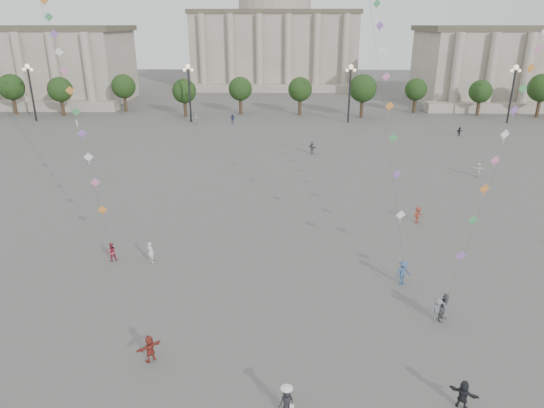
{
  "coord_description": "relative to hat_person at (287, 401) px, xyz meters",
  "views": [
    {
      "loc": [
        2.51,
        -22.12,
        17.86
      ],
      "look_at": [
        1.77,
        12.0,
        5.03
      ],
      "focal_mm": 32.0,
      "sensor_mm": 36.0,
      "label": 1
    }
  ],
  "objects": [
    {
      "name": "person_crowd_3",
      "position": [
        8.65,
        0.65,
        -0.04
      ],
      "size": [
        1.45,
        1.18,
        1.55
      ],
      "primitive_type": "imported",
      "rotation": [
        0.0,
        0.0,
        2.55
      ],
      "color": "#222328",
      "rests_on": "ground"
    },
    {
      "name": "person_crowd_10",
      "position": [
        -36.87,
        66.41,
        0.01
      ],
      "size": [
        0.46,
        0.64,
        1.65
      ],
      "primitive_type": "imported",
      "rotation": [
        0.0,
        0.0,
        1.68
      ],
      "color": "silver",
      "rests_on": "ground"
    },
    {
      "name": "kite_flyer_0",
      "position": [
        -13.83,
        15.92,
        -0.04
      ],
      "size": [
        0.95,
        0.9,
        1.54
      ],
      "primitive_type": "imported",
      "rotation": [
        0.0,
        0.0,
        3.72
      ],
      "color": "#9E2B3E",
      "rests_on": "ground"
    },
    {
      "name": "kite_flyer_2",
      "position": [
        10.11,
        8.21,
        0.12
      ],
      "size": [
        1.15,
        1.15,
        1.88
      ],
      "primitive_type": "imported",
      "rotation": [
        0.0,
        0.0,
        0.8
      ],
      "color": "#5A5A5E",
      "rests_on": "ground"
    },
    {
      "name": "tree_row",
      "position": [
        -2.82,
        81.67,
        4.58
      ],
      "size": [
        137.12,
        5.12,
        8.0
      ],
      "color": "#37281B",
      "rests_on": "ground"
    },
    {
      "name": "person_crowd_6",
      "position": [
        9.61,
        8.11,
        -0.01
      ],
      "size": [
        1.17,
        0.86,
        1.62
      ],
      "primitive_type": "imported",
      "rotation": [
        0.0,
        0.0,
        0.27
      ],
      "color": "slate",
      "rests_on": "ground"
    },
    {
      "name": "ground",
      "position": [
        -2.82,
        3.67,
        -0.81
      ],
      "size": [
        360.0,
        360.0,
        0.0
      ],
      "primitive_type": "plane",
      "color": "#53514E",
      "rests_on": "ground"
    },
    {
      "name": "hall_central",
      "position": [
        -2.82,
        132.89,
        13.42
      ],
      "size": [
        48.3,
        34.3,
        35.5
      ],
      "color": "gray",
      "rests_on": "ground"
    },
    {
      "name": "tourist_2",
      "position": [
        -7.62,
        3.84,
        -0.01
      ],
      "size": [
        1.42,
        1.35,
        1.61
      ],
      "primitive_type": "imported",
      "rotation": [
        0.0,
        0.0,
        3.88
      ],
      "color": "maroon",
      "rests_on": "ground"
    },
    {
      "name": "person_crowd_4",
      "position": [
        -16.57,
        71.67,
        0.12
      ],
      "size": [
        1.74,
        1.41,
        1.86
      ],
      "primitive_type": "imported",
      "rotation": [
        0.0,
        0.0,
        3.73
      ],
      "color": "silver",
      "rests_on": "ground"
    },
    {
      "name": "lamp_post_mid_west",
      "position": [
        -17.82,
        73.67,
        6.54
      ],
      "size": [
        2.0,
        0.9,
        10.65
      ],
      "color": "#262628",
      "rests_on": "ground"
    },
    {
      "name": "person_crowd_0",
      "position": [
        -9.67,
        71.67,
        0.14
      ],
      "size": [
        1.15,
        0.55,
        1.9
      ],
      "primitive_type": "imported",
      "rotation": [
        0.0,
        0.0,
        0.08
      ],
      "color": "navy",
      "rests_on": "ground"
    },
    {
      "name": "person_crowd_13",
      "position": [
        -10.63,
        15.65,
        0.07
      ],
      "size": [
        0.77,
        0.69,
        1.76
      ],
      "primitive_type": "imported",
      "rotation": [
        0.0,
        0.0,
        2.61
      ],
      "color": "silver",
      "rests_on": "ground"
    },
    {
      "name": "lamp_post_far_east",
      "position": [
        42.18,
        73.67,
        6.54
      ],
      "size": [
        2.0,
        0.9,
        10.65
      ],
      "color": "#262628",
      "rests_on": "ground"
    },
    {
      "name": "person_crowd_7",
      "position": [
        23.77,
        39.27,
        0.09
      ],
      "size": [
        1.73,
        0.75,
        1.8
      ],
      "primitive_type": "imported",
      "rotation": [
        0.0,
        0.0,
        3.0
      ],
      "color": "white",
      "rests_on": "ground"
    },
    {
      "name": "kite_flyer_1",
      "position": [
        8.48,
        12.65,
        0.13
      ],
      "size": [
        1.41,
        1.17,
        1.89
      ],
      "primitive_type": "imported",
      "rotation": [
        0.0,
        0.0,
        0.46
      ],
      "color": "#3A5483",
      "rests_on": "ground"
    },
    {
      "name": "lamp_post_far_west",
      "position": [
        -47.82,
        73.67,
        6.54
      ],
      "size": [
        2.0,
        0.9,
        10.65
      ],
      "color": "#262628",
      "rests_on": "ground"
    },
    {
      "name": "hat_person",
      "position": [
        0.0,
        0.0,
        0.0
      ],
      "size": [
        0.86,
        0.73,
        1.69
      ],
      "color": "black",
      "rests_on": "ground"
    },
    {
      "name": "person_crowd_12",
      "position": [
        4.01,
        49.9,
        0.07
      ],
      "size": [
        1.46,
        1.59,
        1.77
      ],
      "primitive_type": "imported",
      "rotation": [
        0.0,
        0.0,
        2.28
      ],
      "color": "#5F5E63",
      "rests_on": "ground"
    },
    {
      "name": "person_crowd_9",
      "position": [
        29.32,
        62.3,
        -0.07
      ],
      "size": [
        1.44,
        0.8,
        1.48
      ],
      "primitive_type": "imported",
      "rotation": [
        0.0,
        0.0,
        0.28
      ],
      "color": "black",
      "rests_on": "ground"
    },
    {
      "name": "lamp_post_mid_east",
      "position": [
        12.18,
        73.67,
        6.54
      ],
      "size": [
        2.0,
        0.9,
        10.65
      ],
      "color": "#262628",
      "rests_on": "ground"
    },
    {
      "name": "person_crowd_8",
      "position": [
        12.56,
        24.27,
        -0.01
      ],
      "size": [
        1.2,
        1.01,
        1.61
      ],
      "primitive_type": "imported",
      "rotation": [
        0.0,
        0.0,
        0.47
      ],
      "color": "maroon",
      "rests_on": "ground"
    }
  ]
}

